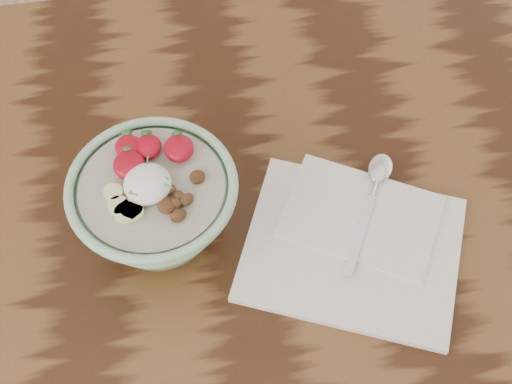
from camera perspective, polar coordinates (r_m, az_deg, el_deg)
table at (r=102.69cm, az=-1.45°, el=-4.42°), size 160.00×90.00×75.00cm
breakfast_bowl at (r=88.00cm, az=-8.04°, el=-0.99°), size 20.51×20.51×13.70cm
napkin at (r=92.57cm, az=7.84°, el=-3.97°), size 33.29×30.65×1.65cm
spoon at (r=95.88cm, az=9.53°, el=0.62°), size 11.13×18.03×1.01cm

